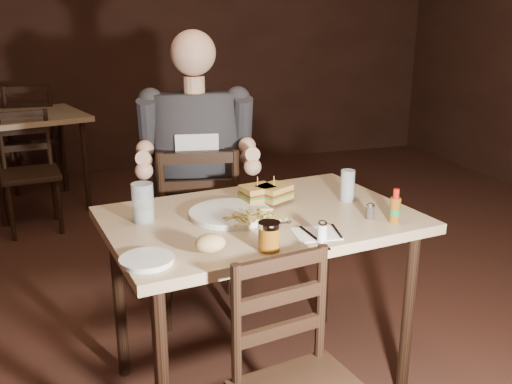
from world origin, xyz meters
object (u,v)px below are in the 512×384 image
object	(u,v)px
chair_far	(199,231)
syrup_dispenser	(269,236)
diner	(196,136)
dinner_plate	(230,214)
bg_chair_near	(30,174)
glass_left	(143,203)
glass_right	(347,186)
side_plate	(147,261)
hot_sauce	(395,206)
main_table	(260,235)
bg_table	(29,125)
bg_chair_far	(35,137)

from	to	relation	value
chair_far	syrup_dispenser	world-z (taller)	chair_far
diner	dinner_plate	distance (m)	0.64
bg_chair_near	glass_left	size ratio (longest dim) A/B	5.68
glass_right	side_plate	world-z (taller)	glass_right
hot_sauce	main_table	bearing A→B (deg)	152.38
glass_left	hot_sauce	distance (m)	0.95
main_table	syrup_dispenser	world-z (taller)	syrup_dispenser
glass_left	side_plate	distance (m)	0.39
chair_far	side_plate	world-z (taller)	chair_far
bg_table	dinner_plate	bearing A→B (deg)	-72.94
chair_far	glass_right	xyz separation A→B (m)	(0.50, -0.64, 0.38)
main_table	bg_chair_near	bearing A→B (deg)	113.28
bg_table	syrup_dispenser	size ratio (longest dim) A/B	9.87
syrup_dispenser	bg_table	bearing A→B (deg)	98.69
bg_chair_far	glass_right	world-z (taller)	bg_chair_far
dinner_plate	glass_right	size ratio (longest dim) A/B	2.33
hot_sauce	syrup_dispenser	bearing A→B (deg)	-169.54
hot_sauce	glass_right	bearing A→B (deg)	100.17
main_table	diner	bearing A→B (deg)	99.43
main_table	bg_chair_far	bearing A→B (deg)	106.12
dinner_plate	glass_left	size ratio (longest dim) A/B	2.07
bg_table	diner	world-z (taller)	diner
bg_chair_far	syrup_dispenser	xyz separation A→B (m)	(0.88, -3.69, 0.34)
dinner_plate	glass_right	xyz separation A→B (m)	(0.52, 0.03, 0.06)
bg_table	glass_right	size ratio (longest dim) A/B	7.31
bg_chair_far	bg_chair_near	distance (m)	1.10
glass_left	side_plate	world-z (taller)	glass_left
bg_chair_near	syrup_dispenser	world-z (taller)	syrup_dispenser
chair_far	bg_chair_near	xyz separation A→B (m)	(-0.87, 1.57, -0.03)
glass_left	chair_far	bearing A→B (deg)	60.57
side_plate	bg_chair_near	bearing A→B (deg)	100.65
bg_table	chair_far	bearing A→B (deg)	-67.60
bg_chair_far	side_plate	xyz separation A→B (m)	(0.48, -3.66, 0.30)
bg_table	side_plate	size ratio (longest dim) A/B	5.79
bg_chair_far	hot_sauce	xyz separation A→B (m)	(1.43, -3.59, 0.36)
bg_chair_near	diner	bearing A→B (deg)	-68.17
diner	bg_table	bearing A→B (deg)	122.10
dinner_plate	diner	bearing A→B (deg)	89.10
chair_far	hot_sauce	world-z (taller)	chair_far
bg_table	glass_right	world-z (taller)	glass_right
bg_chair_near	hot_sauce	size ratio (longest dim) A/B	6.46
bg_chair_far	syrup_dispenser	world-z (taller)	bg_chair_far
syrup_dispenser	diner	bearing A→B (deg)	84.21
bg_chair_far	chair_far	bearing A→B (deg)	111.31
bg_table	glass_left	bearing A→B (deg)	-79.09
bg_table	hot_sauce	size ratio (longest dim) A/B	7.41
bg_chair_far	glass_right	bearing A→B (deg)	115.78
bg_table	glass_left	world-z (taller)	glass_left
diner	glass_left	world-z (taller)	diner
hot_sauce	chair_far	bearing A→B (deg)	120.88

